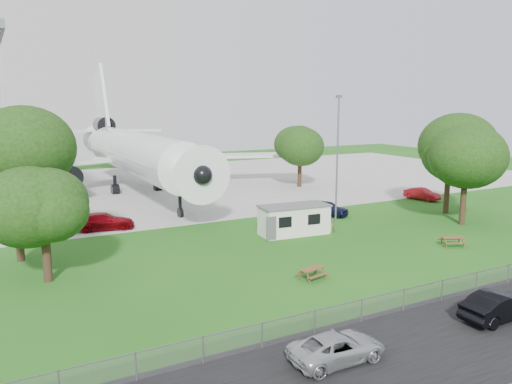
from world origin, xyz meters
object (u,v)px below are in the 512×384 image
picnic_east (452,246)px  picnic_west (312,279)px  site_cabin (294,220)px  airliner (134,151)px  car_centre_sedan (500,306)px

picnic_east → picnic_west: bearing=-153.8°
site_cabin → picnic_east: 13.20m
site_cabin → picnic_east: (9.28, -9.30, -1.31)m
site_cabin → picnic_west: 11.58m
site_cabin → picnic_west: (-5.16, -10.29, -1.31)m
picnic_east → site_cabin: bearing=157.2°
airliner → site_cabin: airliner is taller
picnic_west → airliner: bearing=79.7°
airliner → car_centre_sedan: size_ratio=10.15×
car_centre_sedan → picnic_east: bearing=-40.3°
picnic_west → car_centre_sedan: (5.22, -9.92, 0.77)m
airliner → picnic_west: (1.47, -38.69, -5.27)m
picnic_west → picnic_east: same height
picnic_west → site_cabin: bearing=50.9°
airliner → picnic_east: airliner is taller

